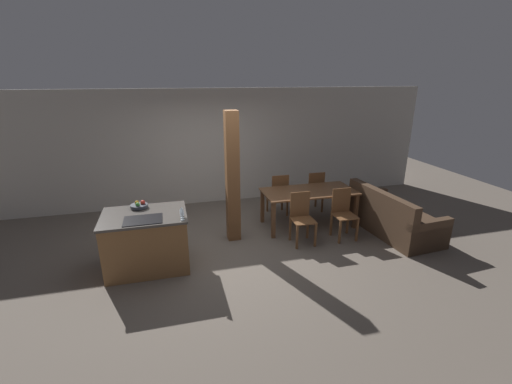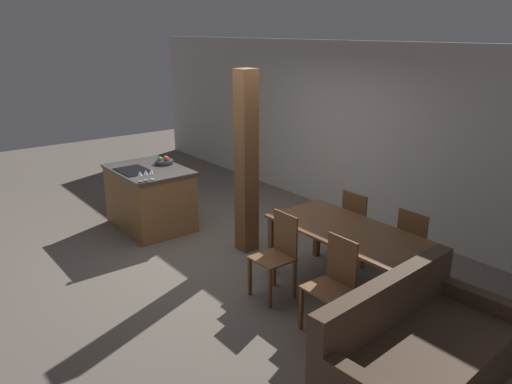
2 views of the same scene
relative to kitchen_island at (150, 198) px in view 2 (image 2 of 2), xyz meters
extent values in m
plane|color=#665B51|center=(1.34, 0.30, -0.46)|extent=(16.00, 16.00, 0.00)
cube|color=beige|center=(1.34, 2.81, 0.89)|extent=(11.20, 0.08, 2.70)
cube|color=olive|center=(0.00, 0.00, -0.02)|extent=(1.25, 0.90, 0.87)
cube|color=#4C4742|center=(0.00, 0.00, 0.43)|extent=(1.29, 0.94, 0.04)
cube|color=black|center=(0.00, -0.23, 0.46)|extent=(0.56, 0.40, 0.01)
cylinder|color=#383D47|center=(-0.08, 0.30, 0.49)|extent=(0.27, 0.27, 0.05)
sphere|color=red|center=(-0.02, 0.32, 0.54)|extent=(0.08, 0.08, 0.08)
sphere|color=gold|center=(-0.12, 0.36, 0.53)|extent=(0.06, 0.06, 0.06)
sphere|color=#3D8E38|center=(-0.10, 0.24, 0.54)|extent=(0.07, 0.07, 0.07)
cylinder|color=silver|center=(0.57, -0.40, 0.47)|extent=(0.06, 0.06, 0.00)
cylinder|color=silver|center=(0.57, -0.40, 0.51)|extent=(0.01, 0.01, 0.08)
cone|color=silver|center=(0.57, -0.40, 0.58)|extent=(0.07, 0.07, 0.06)
cylinder|color=silver|center=(0.57, -0.31, 0.47)|extent=(0.06, 0.06, 0.00)
cylinder|color=silver|center=(0.57, -0.31, 0.51)|extent=(0.01, 0.01, 0.08)
cone|color=silver|center=(0.57, -0.31, 0.58)|extent=(0.07, 0.07, 0.06)
cylinder|color=silver|center=(0.57, -0.23, 0.47)|extent=(0.06, 0.06, 0.00)
cylinder|color=silver|center=(0.57, -0.23, 0.51)|extent=(0.01, 0.01, 0.08)
cone|color=silver|center=(0.57, -0.23, 0.58)|extent=(0.07, 0.07, 0.06)
cube|color=brown|center=(3.15, 0.86, 0.28)|extent=(1.87, 0.90, 0.03)
cube|color=brown|center=(2.28, 0.48, -0.10)|extent=(0.07, 0.07, 0.72)
cube|color=brown|center=(4.02, 0.48, -0.10)|extent=(0.07, 0.07, 0.72)
cube|color=brown|center=(2.28, 1.25, -0.10)|extent=(0.07, 0.07, 0.72)
cube|color=brown|center=(4.02, 1.25, -0.10)|extent=(0.07, 0.07, 0.72)
cube|color=brown|center=(2.73, 0.11, 0.00)|extent=(0.40, 0.40, 0.02)
cube|color=brown|center=(2.73, 0.30, 0.25)|extent=(0.38, 0.02, 0.48)
cube|color=brown|center=(2.55, -0.07, -0.23)|extent=(0.04, 0.04, 0.45)
cube|color=brown|center=(2.90, -0.07, -0.23)|extent=(0.04, 0.04, 0.45)
cube|color=brown|center=(2.55, 0.29, -0.23)|extent=(0.04, 0.04, 0.45)
cube|color=brown|center=(2.90, 0.29, -0.23)|extent=(0.04, 0.04, 0.45)
cube|color=brown|center=(3.57, 0.11, 0.00)|extent=(0.40, 0.40, 0.02)
cube|color=brown|center=(3.57, 0.30, 0.25)|extent=(0.38, 0.02, 0.48)
cube|color=brown|center=(3.39, -0.07, -0.23)|extent=(0.04, 0.04, 0.45)
cube|color=brown|center=(3.74, -0.07, -0.23)|extent=(0.04, 0.04, 0.45)
cube|color=brown|center=(3.39, 0.29, -0.23)|extent=(0.04, 0.04, 0.45)
cube|color=brown|center=(3.74, 0.29, -0.23)|extent=(0.04, 0.04, 0.45)
cube|color=brown|center=(2.73, 1.61, 0.00)|extent=(0.40, 0.40, 0.02)
cube|color=brown|center=(2.73, 1.42, 0.25)|extent=(0.38, 0.02, 0.48)
cube|color=brown|center=(2.90, 1.79, -0.23)|extent=(0.04, 0.04, 0.45)
cube|color=brown|center=(2.55, 1.79, -0.23)|extent=(0.04, 0.04, 0.45)
cube|color=brown|center=(2.90, 1.43, -0.23)|extent=(0.04, 0.04, 0.45)
cube|color=brown|center=(2.55, 1.43, -0.23)|extent=(0.04, 0.04, 0.45)
cube|color=brown|center=(3.57, 1.61, 0.00)|extent=(0.40, 0.40, 0.02)
cube|color=brown|center=(3.57, 1.42, 0.25)|extent=(0.38, 0.02, 0.48)
cube|color=brown|center=(3.74, 1.79, -0.23)|extent=(0.04, 0.04, 0.45)
cube|color=brown|center=(3.39, 1.79, -0.23)|extent=(0.04, 0.04, 0.45)
cube|color=brown|center=(3.74, 1.43, -0.23)|extent=(0.04, 0.04, 0.45)
cube|color=brown|center=(3.39, 1.43, -0.23)|extent=(0.04, 0.04, 0.45)
cube|color=#473323|center=(4.66, 0.11, -0.23)|extent=(1.05, 1.93, 0.46)
cube|color=#473323|center=(4.29, 0.08, 0.21)|extent=(0.30, 1.87, 0.43)
cube|color=#473323|center=(4.60, 0.97, -0.16)|extent=(0.92, 0.21, 0.60)
cube|color=brown|center=(1.54, 0.65, 0.74)|extent=(0.23, 0.23, 2.40)
camera|label=1|loc=(0.43, -5.20, 2.50)|focal=24.00mm
camera|label=2|loc=(6.54, -3.09, 2.40)|focal=35.00mm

